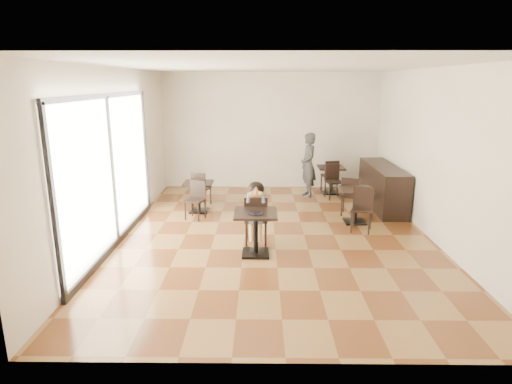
{
  "coord_description": "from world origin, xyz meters",
  "views": [
    {
      "loc": [
        -0.28,
        -7.99,
        2.93
      ],
      "look_at": [
        -0.36,
        -0.5,
        1.0
      ],
      "focal_mm": 30.0,
      "sensor_mm": 36.0,
      "label": 1
    }
  ],
  "objects_px": {
    "chair_back_b": "(334,182)",
    "chair_mid_a": "(351,196)",
    "cafe_table_back": "(331,180)",
    "child": "(256,213)",
    "chair_back_a": "(329,176)",
    "child_chair": "(256,219)",
    "chair_mid_b": "(362,210)",
    "chair_left_b": "(195,201)",
    "chair_left_a": "(202,188)",
    "cafe_table_mid": "(356,206)",
    "adult_patron": "(308,165)",
    "cafe_table_left": "(199,197)",
    "child_table": "(256,233)"
  },
  "relations": [
    {
      "from": "adult_patron",
      "to": "cafe_table_mid",
      "type": "distance_m",
      "value": 2.38
    },
    {
      "from": "child_chair",
      "to": "chair_back_a",
      "type": "xyz_separation_m",
      "value": [
        1.97,
        3.95,
        -0.03
      ]
    },
    {
      "from": "child_chair",
      "to": "cafe_table_back",
      "type": "bearing_deg",
      "value": -117.86
    },
    {
      "from": "child",
      "to": "chair_back_b",
      "type": "xyz_separation_m",
      "value": [
        1.97,
        3.18,
        -0.15
      ]
    },
    {
      "from": "child",
      "to": "cafe_table_mid",
      "type": "bearing_deg",
      "value": 30.35
    },
    {
      "from": "chair_back_a",
      "to": "chair_mid_a",
      "type": "bearing_deg",
      "value": 82.52
    },
    {
      "from": "adult_patron",
      "to": "chair_left_a",
      "type": "relative_size",
      "value": 2.0
    },
    {
      "from": "cafe_table_back",
      "to": "chair_back_b",
      "type": "relative_size",
      "value": 0.83
    },
    {
      "from": "cafe_table_back",
      "to": "chair_left_b",
      "type": "height_order",
      "value": "chair_left_b"
    },
    {
      "from": "chair_left_b",
      "to": "child",
      "type": "bearing_deg",
      "value": -28.2
    },
    {
      "from": "child_table",
      "to": "chair_mid_b",
      "type": "xyz_separation_m",
      "value": [
        2.11,
        1.24,
        0.06
      ]
    },
    {
      "from": "chair_left_a",
      "to": "chair_back_b",
      "type": "distance_m",
      "value": 3.39
    },
    {
      "from": "child",
      "to": "chair_back_a",
      "type": "relative_size",
      "value": 1.33
    },
    {
      "from": "child",
      "to": "chair_back_a",
      "type": "distance_m",
      "value": 4.42
    },
    {
      "from": "chair_mid_b",
      "to": "chair_left_b",
      "type": "bearing_deg",
      "value": -174.15
    },
    {
      "from": "adult_patron",
      "to": "chair_back_b",
      "type": "bearing_deg",
      "value": 57.75
    },
    {
      "from": "cafe_table_left",
      "to": "child_chair",
      "type": "bearing_deg",
      "value": -55.84
    },
    {
      "from": "child_chair",
      "to": "chair_back_b",
      "type": "height_order",
      "value": "child_chair"
    },
    {
      "from": "chair_back_b",
      "to": "chair_mid_a",
      "type": "bearing_deg",
      "value": -95.44
    },
    {
      "from": "cafe_table_left",
      "to": "cafe_table_back",
      "type": "distance_m",
      "value": 3.75
    },
    {
      "from": "cafe_table_back",
      "to": "chair_mid_a",
      "type": "xyz_separation_m",
      "value": [
        0.14,
        -1.95,
        0.08
      ]
    },
    {
      "from": "cafe_table_left",
      "to": "chair_left_b",
      "type": "height_order",
      "value": "chair_left_b"
    },
    {
      "from": "adult_patron",
      "to": "chair_left_a",
      "type": "xyz_separation_m",
      "value": [
        -2.68,
        -0.89,
        -0.42
      ]
    },
    {
      "from": "chair_mid_a",
      "to": "chair_left_b",
      "type": "bearing_deg",
      "value": 23.81
    },
    {
      "from": "chair_mid_a",
      "to": "chair_left_a",
      "type": "relative_size",
      "value": 1.06
    },
    {
      "from": "cafe_table_left",
      "to": "chair_mid_a",
      "type": "height_order",
      "value": "chair_mid_a"
    },
    {
      "from": "chair_mid_b",
      "to": "chair_back_b",
      "type": "relative_size",
      "value": 1.01
    },
    {
      "from": "chair_left_b",
      "to": "chair_left_a",
      "type": "bearing_deg",
      "value": 108.67
    },
    {
      "from": "chair_back_a",
      "to": "chair_back_b",
      "type": "relative_size",
      "value": 1.0
    },
    {
      "from": "cafe_table_mid",
      "to": "cafe_table_back",
      "type": "height_order",
      "value": "cafe_table_mid"
    },
    {
      "from": "cafe_table_back",
      "to": "chair_mid_b",
      "type": "distance_m",
      "value": 3.05
    },
    {
      "from": "cafe_table_back",
      "to": "chair_left_a",
      "type": "xyz_separation_m",
      "value": [
        -3.33,
        -1.19,
        0.05
      ]
    },
    {
      "from": "child_table",
      "to": "child",
      "type": "xyz_separation_m",
      "value": [
        0.0,
        0.55,
        0.2
      ]
    },
    {
      "from": "cafe_table_mid",
      "to": "chair_mid_a",
      "type": "xyz_separation_m",
      "value": [
        0.0,
        0.55,
        0.07
      ]
    },
    {
      "from": "child",
      "to": "chair_left_a",
      "type": "relative_size",
      "value": 1.4
    },
    {
      "from": "child_chair",
      "to": "cafe_table_back",
      "type": "xyz_separation_m",
      "value": [
        1.97,
        3.73,
        -0.1
      ]
    },
    {
      "from": "chair_mid_a",
      "to": "chair_back_b",
      "type": "distance_m",
      "value": 1.4
    },
    {
      "from": "cafe_table_mid",
      "to": "chair_mid_a",
      "type": "height_order",
      "value": "chair_mid_a"
    },
    {
      "from": "cafe_table_back",
      "to": "chair_left_a",
      "type": "height_order",
      "value": "chair_left_a"
    },
    {
      "from": "cafe_table_mid",
      "to": "chair_mid_b",
      "type": "xyz_separation_m",
      "value": [
        0.0,
        -0.55,
        0.07
      ]
    },
    {
      "from": "child",
      "to": "child_chair",
      "type": "bearing_deg",
      "value": -90.0
    },
    {
      "from": "cafe_table_mid",
      "to": "chair_back_b",
      "type": "xyz_separation_m",
      "value": [
        -0.14,
        1.95,
        0.07
      ]
    },
    {
      "from": "chair_mid_b",
      "to": "chair_back_a",
      "type": "bearing_deg",
      "value": 110.64
    },
    {
      "from": "child_chair",
      "to": "chair_back_b",
      "type": "bearing_deg",
      "value": -121.79
    },
    {
      "from": "chair_back_a",
      "to": "cafe_table_mid",
      "type": "bearing_deg",
      "value": 81.77
    },
    {
      "from": "cafe_table_mid",
      "to": "chair_back_a",
      "type": "relative_size",
      "value": 0.84
    },
    {
      "from": "child_chair",
      "to": "chair_back_a",
      "type": "height_order",
      "value": "child_chair"
    },
    {
      "from": "chair_left_a",
      "to": "chair_left_b",
      "type": "bearing_deg",
      "value": 108.67
    },
    {
      "from": "child_chair",
      "to": "chair_mid_b",
      "type": "xyz_separation_m",
      "value": [
        2.11,
        0.69,
        -0.02
      ]
    },
    {
      "from": "cafe_table_left",
      "to": "child_table",
      "type": "bearing_deg",
      "value": -61.99
    }
  ]
}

